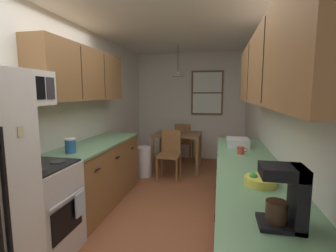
# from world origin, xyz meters

# --- Properties ---
(ground_plane) EXTENTS (12.00, 12.00, 0.00)m
(ground_plane) POSITION_xyz_m (0.00, 1.00, 0.00)
(ground_plane) COLOR brown
(wall_left) EXTENTS (0.10, 9.00, 2.55)m
(wall_left) POSITION_xyz_m (-1.35, 1.00, 1.27)
(wall_left) COLOR silver
(wall_left) RESTS_ON ground
(wall_right) EXTENTS (0.10, 9.00, 2.55)m
(wall_right) POSITION_xyz_m (1.35, 1.00, 1.27)
(wall_right) COLOR silver
(wall_right) RESTS_ON ground
(wall_back) EXTENTS (4.40, 0.10, 2.55)m
(wall_back) POSITION_xyz_m (0.00, 3.65, 1.27)
(wall_back) COLOR silver
(wall_back) RESTS_ON ground
(ceiling_slab) EXTENTS (4.40, 9.00, 0.08)m
(ceiling_slab) POSITION_xyz_m (0.00, 1.00, 2.59)
(ceiling_slab) COLOR white
(stove_range) EXTENTS (0.66, 0.65, 1.10)m
(stove_range) POSITION_xyz_m (-0.99, -0.42, 0.47)
(stove_range) COLOR silver
(stove_range) RESTS_ON ground
(microwave_over_range) EXTENTS (0.39, 0.57, 0.33)m
(microwave_over_range) POSITION_xyz_m (-1.11, -0.42, 1.64)
(microwave_over_range) COLOR white
(counter_left) EXTENTS (0.64, 1.80, 0.90)m
(counter_left) POSITION_xyz_m (-1.00, 0.80, 0.45)
(counter_left) COLOR olive
(counter_left) RESTS_ON ground
(upper_cabinets_left) EXTENTS (0.33, 1.88, 0.70)m
(upper_cabinets_left) POSITION_xyz_m (-1.14, 0.75, 1.85)
(upper_cabinets_left) COLOR olive
(counter_right) EXTENTS (0.64, 3.16, 0.90)m
(counter_right) POSITION_xyz_m (1.00, -0.02, 0.45)
(counter_right) COLOR olive
(counter_right) RESTS_ON ground
(upper_cabinets_right) EXTENTS (0.33, 2.84, 0.63)m
(upper_cabinets_right) POSITION_xyz_m (1.14, -0.07, 1.81)
(upper_cabinets_right) COLOR olive
(dining_table) EXTENTS (0.95, 0.79, 0.76)m
(dining_table) POSITION_xyz_m (-0.15, 2.65, 0.64)
(dining_table) COLOR brown
(dining_table) RESTS_ON ground
(dining_chair_near) EXTENTS (0.41, 0.41, 0.90)m
(dining_chair_near) POSITION_xyz_m (-0.19, 2.05, 0.50)
(dining_chair_near) COLOR olive
(dining_chair_near) RESTS_ON ground
(dining_chair_far) EXTENTS (0.42, 0.42, 0.90)m
(dining_chair_far) POSITION_xyz_m (-0.11, 3.25, 0.50)
(dining_chair_far) COLOR olive
(dining_chair_far) RESTS_ON ground
(pendant_light) EXTENTS (0.25, 0.25, 0.62)m
(pendant_light) POSITION_xyz_m (-0.15, 2.65, 1.98)
(pendant_light) COLOR black
(back_window) EXTENTS (0.75, 0.05, 1.04)m
(back_window) POSITION_xyz_m (0.40, 3.58, 1.60)
(back_window) COLOR brown
(trash_bin) EXTENTS (0.29, 0.29, 0.57)m
(trash_bin) POSITION_xyz_m (-0.70, 2.05, 0.29)
(trash_bin) COLOR white
(trash_bin) RESTS_ON ground
(storage_canister) EXTENTS (0.12, 0.12, 0.17)m
(storage_canister) POSITION_xyz_m (-1.00, 0.17, 0.99)
(storage_canister) COLOR #265999
(storage_canister) RESTS_ON counter_left
(dish_towel) EXTENTS (0.02, 0.16, 0.24)m
(dish_towel) POSITION_xyz_m (-0.64, -0.26, 0.50)
(dish_towel) COLOR silver
(coffee_maker) EXTENTS (0.22, 0.18, 0.33)m
(coffee_maker) POSITION_xyz_m (1.05, -1.05, 1.07)
(coffee_maker) COLOR black
(coffee_maker) RESTS_ON counter_right
(mug_by_coffeemaker) EXTENTS (0.12, 0.08, 0.09)m
(mug_by_coffeemaker) POSITION_xyz_m (0.95, 0.52, 0.94)
(mug_by_coffeemaker) COLOR #BF3F33
(mug_by_coffeemaker) RESTS_ON counter_right
(fruit_bowl) EXTENTS (0.24, 0.24, 0.09)m
(fruit_bowl) POSITION_xyz_m (1.01, -0.46, 0.94)
(fruit_bowl) COLOR #E5D14C
(fruit_bowl) RESTS_ON counter_right
(dish_rack) EXTENTS (0.28, 0.34, 0.10)m
(dish_rack) POSITION_xyz_m (0.94, 0.96, 0.95)
(dish_rack) COLOR silver
(dish_rack) RESTS_ON counter_right
(table_serving_bowl) EXTENTS (0.21, 0.21, 0.06)m
(table_serving_bowl) POSITION_xyz_m (-0.22, 2.60, 0.79)
(table_serving_bowl) COLOR #4C7299
(table_serving_bowl) RESTS_ON dining_table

